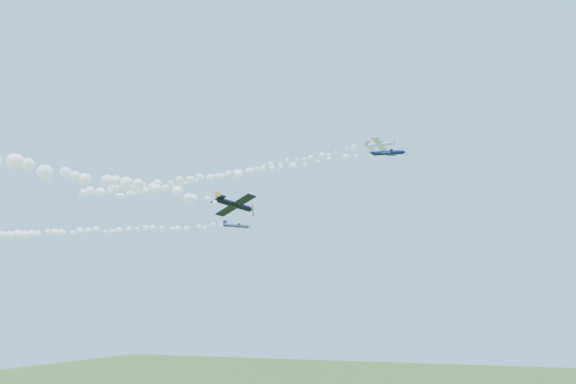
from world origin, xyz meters
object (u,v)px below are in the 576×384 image
(plane_white, at_px, (380,144))
(plane_grey, at_px, (237,226))
(plane_black, at_px, (235,205))
(plane_navy, at_px, (388,153))

(plane_white, relative_size, plane_grey, 0.95)
(plane_white, xyz_separation_m, plane_black, (-19.95, -24.44, -16.20))
(plane_grey, bearing_deg, plane_black, -75.60)
(plane_navy, bearing_deg, plane_black, -144.11)
(plane_white, bearing_deg, plane_grey, -179.24)
(plane_white, relative_size, plane_navy, 0.95)
(plane_white, distance_m, plane_grey, 37.61)
(plane_grey, relative_size, plane_black, 0.87)
(plane_grey, bearing_deg, plane_white, -21.67)
(plane_black, bearing_deg, plane_white, -13.77)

